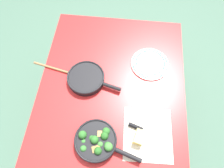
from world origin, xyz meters
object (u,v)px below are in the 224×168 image
at_px(grater_knife, 143,130).
at_px(dinner_plate_stack, 150,63).
at_px(skillet_broccoli, 97,141).
at_px(cheese_block, 139,137).
at_px(skillet_eggs, 86,78).
at_px(wooden_spoon, 68,73).

xyz_separation_m(grater_knife, dinner_plate_stack, (-0.45, 0.03, 0.00)).
xyz_separation_m(skillet_broccoli, dinner_plate_stack, (-0.54, 0.28, -0.02)).
distance_m(grater_knife, cheese_block, 0.06).
bearing_deg(skillet_broccoli, skillet_eggs, 125.09).
relative_size(skillet_broccoli, dinner_plate_stack, 1.49).
bearing_deg(skillet_eggs, wooden_spoon, 178.57).
bearing_deg(grater_knife, cheese_block, -98.33).
relative_size(wooden_spoon, dinner_plate_stack, 1.61).
relative_size(skillet_broccoli, skillet_eggs, 1.06).
relative_size(grater_knife, cheese_block, 2.80).
bearing_deg(skillet_eggs, grater_knife, -22.91).
distance_m(skillet_broccoli, cheese_block, 0.23).
height_order(skillet_eggs, cheese_block, cheese_block).
distance_m(wooden_spoon, dinner_plate_stack, 0.55).
distance_m(skillet_eggs, cheese_block, 0.48).
bearing_deg(dinner_plate_stack, wooden_spoon, -76.82).
bearing_deg(cheese_block, skillet_broccoli, -79.11).
relative_size(grater_knife, dinner_plate_stack, 1.00).
distance_m(wooden_spoon, grater_knife, 0.60).
relative_size(skillet_eggs, dinner_plate_stack, 1.41).
bearing_deg(grater_knife, wooden_spoon, 164.31).
bearing_deg(skillet_eggs, cheese_block, -28.94).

